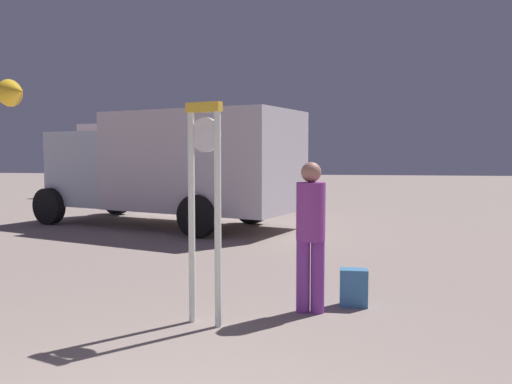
% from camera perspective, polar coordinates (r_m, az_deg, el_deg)
% --- Properties ---
extents(standing_clock, '(0.41, 0.22, 2.30)m').
position_cam_1_polar(standing_clock, '(5.46, -5.55, -0.12)').
color(standing_clock, white).
rests_on(standing_clock, ground_plane).
extents(person_near_clock, '(0.32, 0.32, 1.68)m').
position_cam_1_polar(person_near_clock, '(5.92, 5.90, -3.99)').
color(person_near_clock, '#76318F').
rests_on(person_near_clock, ground_plane).
extents(backpack, '(0.32, 0.24, 0.44)m').
position_cam_1_polar(backpack, '(6.38, 10.46, -10.09)').
color(backpack, teal).
rests_on(backpack, ground_plane).
extents(box_truck_near, '(6.88, 4.54, 2.72)m').
position_cam_1_polar(box_truck_near, '(12.94, -8.63, 2.99)').
color(box_truck_near, silver).
rests_on(box_truck_near, ground_plane).
extents(box_truck_far, '(6.78, 3.83, 2.92)m').
position_cam_1_polar(box_truck_far, '(21.86, -10.69, 3.76)').
color(box_truck_far, white).
rests_on(box_truck_far, ground_plane).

